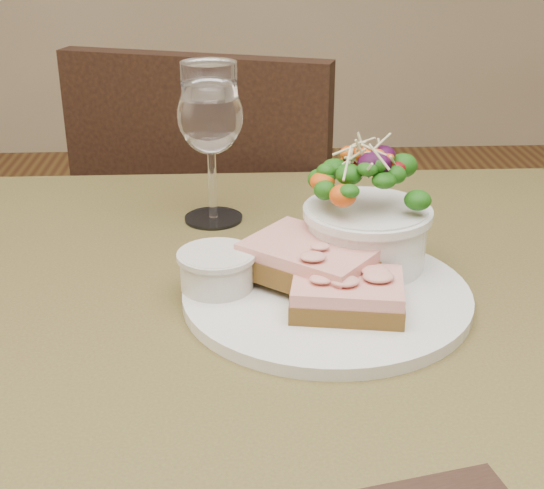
{
  "coord_description": "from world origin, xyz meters",
  "views": [
    {
      "loc": [
        -0.05,
        -0.63,
        1.09
      ],
      "look_at": [
        -0.01,
        0.01,
        0.81
      ],
      "focal_mm": 50.0,
      "sensor_mm": 36.0,
      "label": 1
    }
  ],
  "objects_px": {
    "cafe_table": "(286,397)",
    "chair_far": "(236,351)",
    "salad_bowl": "(368,209)",
    "sandwich_front": "(347,294)",
    "sandwich_back": "(312,260)",
    "wine_glass": "(210,120)",
    "ramekin": "(217,268)",
    "dinner_plate": "(326,295)"
  },
  "relations": [
    {
      "from": "sandwich_front",
      "to": "salad_bowl",
      "type": "distance_m",
      "value": 0.11
    },
    {
      "from": "dinner_plate",
      "to": "ramekin",
      "type": "distance_m",
      "value": 0.11
    },
    {
      "from": "dinner_plate",
      "to": "ramekin",
      "type": "xyz_separation_m",
      "value": [
        -0.1,
        0.01,
        0.03
      ]
    },
    {
      "from": "ramekin",
      "to": "wine_glass",
      "type": "xyz_separation_m",
      "value": [
        -0.01,
        0.2,
        0.09
      ]
    },
    {
      "from": "cafe_table",
      "to": "sandwich_front",
      "type": "xyz_separation_m",
      "value": [
        0.05,
        -0.03,
        0.13
      ]
    },
    {
      "from": "sandwich_front",
      "to": "wine_glass",
      "type": "bearing_deg",
      "value": 125.93
    },
    {
      "from": "sandwich_back",
      "to": "salad_bowl",
      "type": "distance_m",
      "value": 0.08
    },
    {
      "from": "chair_far",
      "to": "sandwich_front",
      "type": "bearing_deg",
      "value": 117.44
    },
    {
      "from": "ramekin",
      "to": "salad_bowl",
      "type": "relative_size",
      "value": 0.55
    },
    {
      "from": "sandwich_front",
      "to": "ramekin",
      "type": "bearing_deg",
      "value": 166.4
    },
    {
      "from": "dinner_plate",
      "to": "sandwich_back",
      "type": "distance_m",
      "value": 0.04
    },
    {
      "from": "salad_bowl",
      "to": "dinner_plate",
      "type": "bearing_deg",
      "value": -129.27
    },
    {
      "from": "wine_glass",
      "to": "ramekin",
      "type": "bearing_deg",
      "value": -87.71
    },
    {
      "from": "sandwich_back",
      "to": "ramekin",
      "type": "bearing_deg",
      "value": -138.74
    },
    {
      "from": "chair_far",
      "to": "sandwich_front",
      "type": "xyz_separation_m",
      "value": [
        0.1,
        -0.68,
        0.48
      ]
    },
    {
      "from": "ramekin",
      "to": "salad_bowl",
      "type": "bearing_deg",
      "value": 16.78
    },
    {
      "from": "cafe_table",
      "to": "wine_glass",
      "type": "relative_size",
      "value": 4.57
    },
    {
      "from": "dinner_plate",
      "to": "sandwich_back",
      "type": "bearing_deg",
      "value": 132.7
    },
    {
      "from": "chair_far",
      "to": "sandwich_back",
      "type": "xyz_separation_m",
      "value": [
        0.08,
        -0.63,
        0.49
      ]
    },
    {
      "from": "sandwich_front",
      "to": "salad_bowl",
      "type": "bearing_deg",
      "value": 80.55
    },
    {
      "from": "chair_far",
      "to": "sandwich_back",
      "type": "distance_m",
      "value": 0.8
    },
    {
      "from": "ramekin",
      "to": "wine_glass",
      "type": "relative_size",
      "value": 0.4
    },
    {
      "from": "cafe_table",
      "to": "sandwich_front",
      "type": "height_order",
      "value": "sandwich_front"
    },
    {
      "from": "chair_far",
      "to": "wine_glass",
      "type": "distance_m",
      "value": 0.72
    },
    {
      "from": "cafe_table",
      "to": "sandwich_back",
      "type": "height_order",
      "value": "sandwich_back"
    },
    {
      "from": "dinner_plate",
      "to": "sandwich_front",
      "type": "height_order",
      "value": "sandwich_front"
    },
    {
      "from": "ramekin",
      "to": "chair_far",
      "type": "bearing_deg",
      "value": 88.79
    },
    {
      "from": "dinner_plate",
      "to": "wine_glass",
      "type": "distance_m",
      "value": 0.27
    },
    {
      "from": "salad_bowl",
      "to": "wine_glass",
      "type": "xyz_separation_m",
      "value": [
        -0.16,
        0.16,
        0.05
      ]
    },
    {
      "from": "sandwich_front",
      "to": "sandwich_back",
      "type": "bearing_deg",
      "value": 126.33
    },
    {
      "from": "sandwich_front",
      "to": "ramekin",
      "type": "relative_size",
      "value": 1.59
    },
    {
      "from": "chair_far",
      "to": "ramekin",
      "type": "relative_size",
      "value": 12.91
    },
    {
      "from": "wine_glass",
      "to": "sandwich_front",
      "type": "bearing_deg",
      "value": -63.26
    },
    {
      "from": "chair_far",
      "to": "salad_bowl",
      "type": "bearing_deg",
      "value": 121.8
    },
    {
      "from": "sandwich_back",
      "to": "salad_bowl",
      "type": "bearing_deg",
      "value": 74.03
    },
    {
      "from": "cafe_table",
      "to": "chair_far",
      "type": "distance_m",
      "value": 0.75
    },
    {
      "from": "salad_bowl",
      "to": "chair_far",
      "type": "bearing_deg",
      "value": 103.07
    },
    {
      "from": "salad_bowl",
      "to": "wine_glass",
      "type": "relative_size",
      "value": 0.73
    },
    {
      "from": "salad_bowl",
      "to": "wine_glass",
      "type": "height_order",
      "value": "wine_glass"
    },
    {
      "from": "sandwich_front",
      "to": "wine_glass",
      "type": "relative_size",
      "value": 0.63
    },
    {
      "from": "cafe_table",
      "to": "sandwich_back",
      "type": "xyz_separation_m",
      "value": [
        0.03,
        0.03,
        0.14
      ]
    },
    {
      "from": "salad_bowl",
      "to": "wine_glass",
      "type": "distance_m",
      "value": 0.23
    }
  ]
}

